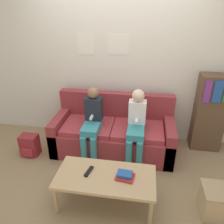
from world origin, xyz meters
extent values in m
plane|color=#937A56|center=(0.00, 0.00, 0.00)|extent=(10.00, 10.00, 0.00)
cube|color=silver|center=(0.00, 0.98, 1.30)|extent=(8.00, 0.06, 2.60)
cube|color=white|center=(-0.49, 0.95, 1.53)|extent=(0.27, 0.00, 0.31)
cube|color=white|center=(0.00, 0.95, 1.54)|extent=(0.31, 0.00, 0.28)
cube|color=maroon|center=(0.00, 0.47, 0.19)|extent=(1.79, 0.77, 0.39)
cube|color=maroon|center=(0.00, 0.78, 0.62)|extent=(1.79, 0.14, 0.46)
cube|color=maroon|center=(-0.83, 0.47, 0.27)|extent=(0.14, 0.77, 0.55)
cube|color=maroon|center=(0.83, 0.47, 0.27)|extent=(0.14, 0.77, 0.55)
cube|color=#A1343A|center=(-0.37, 0.43, 0.42)|extent=(0.74, 0.61, 0.07)
cube|color=#A1343A|center=(0.37, 0.43, 0.42)|extent=(0.74, 0.61, 0.07)
cube|color=tan|center=(0.07, -0.54, 0.37)|extent=(1.10, 0.53, 0.04)
cylinder|color=tan|center=(-0.44, -0.76, 0.17)|extent=(0.04, 0.04, 0.35)
cylinder|color=tan|center=(0.58, -0.76, 0.17)|extent=(0.04, 0.04, 0.35)
cylinder|color=tan|center=(-0.44, -0.31, 0.17)|extent=(0.04, 0.04, 0.35)
cylinder|color=tan|center=(0.58, -0.31, 0.17)|extent=(0.04, 0.04, 0.35)
cylinder|color=teal|center=(-0.35, 0.05, 0.23)|extent=(0.09, 0.09, 0.46)
cylinder|color=teal|center=(-0.21, 0.05, 0.23)|extent=(0.09, 0.09, 0.46)
cube|color=teal|center=(-0.28, 0.30, 0.50)|extent=(0.23, 0.49, 0.09)
cube|color=#1E232D|center=(-0.28, 0.44, 0.72)|extent=(0.24, 0.16, 0.34)
sphere|color=#8C6647|center=(-0.28, 0.44, 0.96)|extent=(0.16, 0.16, 0.16)
cube|color=white|center=(-0.28, 0.29, 0.65)|extent=(0.03, 0.12, 0.03)
cylinder|color=teal|center=(0.28, 0.05, 0.23)|extent=(0.09, 0.09, 0.46)
cylinder|color=teal|center=(0.42, 0.05, 0.23)|extent=(0.09, 0.09, 0.46)
cube|color=teal|center=(0.35, 0.30, 0.50)|extent=(0.23, 0.49, 0.09)
cube|color=white|center=(0.35, 0.44, 0.71)|extent=(0.24, 0.16, 0.33)
sphere|color=beige|center=(0.35, 0.44, 0.96)|extent=(0.17, 0.17, 0.17)
cube|color=white|center=(0.35, 0.29, 0.65)|extent=(0.03, 0.12, 0.03)
cube|color=black|center=(-0.12, -0.51, 0.39)|extent=(0.07, 0.17, 0.02)
cube|color=red|center=(0.29, -0.53, 0.39)|extent=(0.21, 0.18, 0.02)
cube|color=#23519E|center=(0.28, -0.52, 0.42)|extent=(0.17, 0.13, 0.04)
cube|color=brown|center=(1.42, 0.79, 0.60)|extent=(0.44, 0.27, 1.19)
cube|color=#7A3389|center=(1.29, 0.65, 0.99)|extent=(0.09, 0.02, 0.32)
cube|color=#23519E|center=(1.42, 0.65, 1.00)|extent=(0.12, 0.02, 0.32)
cube|color=tan|center=(1.29, -0.51, 0.16)|extent=(0.35, 0.30, 0.32)
cube|color=tan|center=(1.29, -0.51, 0.33)|extent=(0.37, 0.32, 0.02)
cube|color=maroon|center=(-1.22, 0.16, 0.17)|extent=(0.26, 0.18, 0.33)
cube|color=#A52A30|center=(-1.22, 0.05, 0.10)|extent=(0.18, 0.03, 0.13)
camera|label=1|loc=(0.43, -2.33, 2.08)|focal=35.00mm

